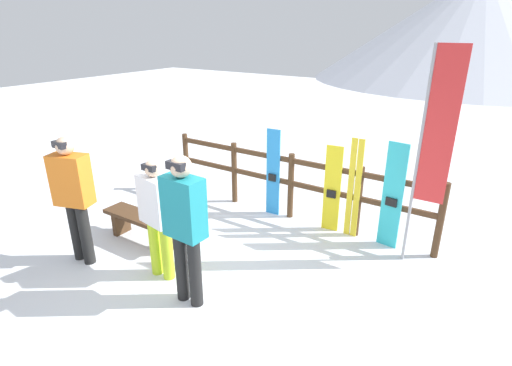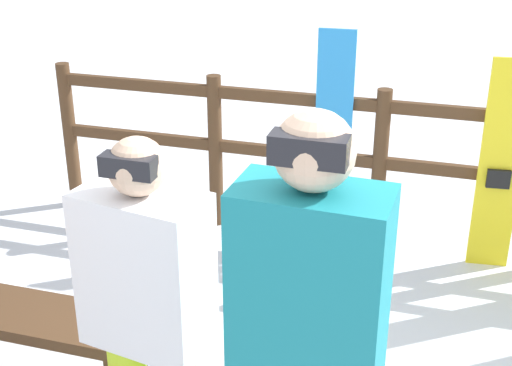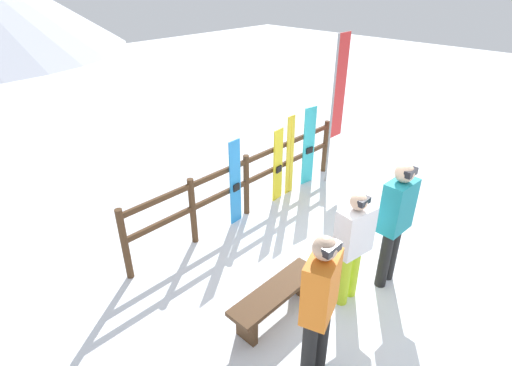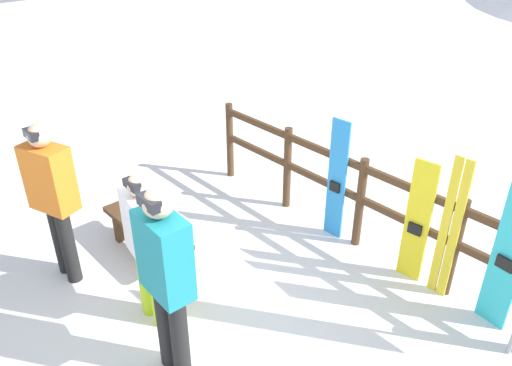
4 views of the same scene
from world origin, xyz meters
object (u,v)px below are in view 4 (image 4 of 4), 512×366
Objects in this scene: ski_pair_yellow at (450,230)px; snowboard_cyan at (508,256)px; person_white at (146,241)px; person_teal at (166,273)px; person_orange at (53,194)px; snowboard_blue at (337,181)px; snowboard_yellow at (417,223)px; bench at (147,233)px.

snowboard_cyan reaches higher than ski_pair_yellow.
person_white is 0.70m from person_teal.
person_orange reaches higher than snowboard_cyan.
snowboard_blue is 1.08× the size of snowboard_yellow.
ski_pair_yellow is 0.98× the size of snowboard_cyan.
snowboard_yellow reaches higher than bench.
person_teal is at bearing -121.51° from snowboard_cyan.
person_teal is 3.02m from snowboard_cyan.
person_white is at bearing -28.24° from bench.
person_teal is at bearing -81.12° from snowboard_blue.
snowboard_yellow is (1.07, -0.00, -0.05)m from snowboard_blue.
person_orange is 3.69m from snowboard_yellow.
ski_pair_yellow is 0.57m from snowboard_cyan.
bench is 2.24m from snowboard_blue.
person_teal reaches higher than snowboard_blue.
ski_pair_yellow is at bearing 43.68° from person_orange.
person_orange reaches higher than bench.
person_orange reaches higher than person_white.
person_white is at bearing -96.04° from snowboard_blue.
ski_pair_yellow is (1.66, 2.36, -0.13)m from person_white.
person_teal is (1.83, 0.14, 0.03)m from person_orange.
snowboard_cyan is (3.40, 2.70, -0.24)m from person_orange.
ski_pair_yellow reaches higher than snowboard_blue.
person_white is 3.25m from snowboard_cyan.
snowboard_cyan is (0.91, 0.00, 0.09)m from snowboard_yellow.
snowboard_blue is at bearing 98.88° from person_teal.
snowboard_cyan is (1.57, 2.57, -0.27)m from person_teal.
snowboard_blue is at bearing 83.96° from person_white.
person_white is 1.06× the size of snowboard_blue.
bench is at bearing -120.73° from snowboard_blue.
snowboard_yellow is (0.66, 2.57, -0.36)m from person_teal.
ski_pair_yellow is at bearing 179.66° from snowboard_cyan.
bench is at bearing -139.18° from snowboard_yellow.
person_teal reaches higher than ski_pair_yellow.
person_orange reaches higher than snowboard_yellow.
person_orange is at bearing -175.76° from person_teal.
person_orange is at bearing -132.69° from snowboard_yellow.
person_teal is 2.67m from snowboard_yellow.
person_orange is at bearing -163.88° from person_white.
person_orange is 1.83m from person_teal.
snowboard_blue is (0.25, 2.36, -0.16)m from person_white.
person_white is 1.02× the size of ski_pair_yellow.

